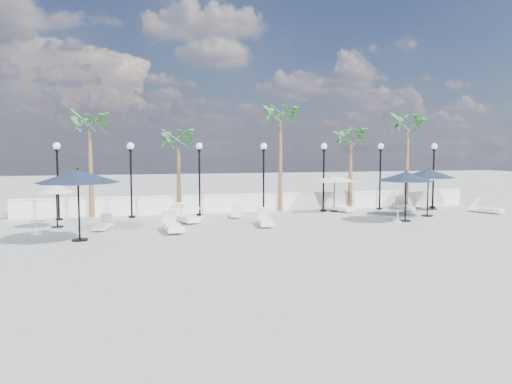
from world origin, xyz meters
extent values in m
plane|color=gray|center=(0.00, 0.00, 0.00)|extent=(100.00, 100.00, 0.00)
cube|color=white|center=(0.00, 7.50, 0.45)|extent=(26.00, 0.30, 0.90)
cube|color=white|center=(0.00, 7.50, 0.97)|extent=(26.00, 0.12, 0.08)
cylinder|color=black|center=(-10.50, 6.50, 0.05)|extent=(0.36, 0.36, 0.10)
cylinder|color=black|center=(-10.50, 6.50, 1.75)|extent=(0.10, 0.10, 3.50)
cylinder|color=black|center=(-10.50, 6.50, 3.45)|extent=(0.18, 0.18, 0.10)
sphere|color=white|center=(-10.50, 6.50, 3.66)|extent=(0.36, 0.36, 0.36)
cylinder|color=black|center=(-7.00, 6.50, 0.05)|extent=(0.36, 0.36, 0.10)
cylinder|color=black|center=(-7.00, 6.50, 1.75)|extent=(0.10, 0.10, 3.50)
cylinder|color=black|center=(-7.00, 6.50, 3.45)|extent=(0.18, 0.18, 0.10)
sphere|color=white|center=(-7.00, 6.50, 3.66)|extent=(0.36, 0.36, 0.36)
cylinder|color=black|center=(-3.50, 6.50, 0.05)|extent=(0.36, 0.36, 0.10)
cylinder|color=black|center=(-3.50, 6.50, 1.75)|extent=(0.10, 0.10, 3.50)
cylinder|color=black|center=(-3.50, 6.50, 3.45)|extent=(0.18, 0.18, 0.10)
sphere|color=white|center=(-3.50, 6.50, 3.66)|extent=(0.36, 0.36, 0.36)
cylinder|color=black|center=(0.00, 6.50, 0.05)|extent=(0.36, 0.36, 0.10)
cylinder|color=black|center=(0.00, 6.50, 1.75)|extent=(0.10, 0.10, 3.50)
cylinder|color=black|center=(0.00, 6.50, 3.45)|extent=(0.18, 0.18, 0.10)
sphere|color=white|center=(0.00, 6.50, 3.66)|extent=(0.36, 0.36, 0.36)
cylinder|color=black|center=(3.50, 6.50, 0.05)|extent=(0.36, 0.36, 0.10)
cylinder|color=black|center=(3.50, 6.50, 1.75)|extent=(0.10, 0.10, 3.50)
cylinder|color=black|center=(3.50, 6.50, 3.45)|extent=(0.18, 0.18, 0.10)
sphere|color=white|center=(3.50, 6.50, 3.66)|extent=(0.36, 0.36, 0.36)
cylinder|color=black|center=(7.00, 6.50, 0.05)|extent=(0.36, 0.36, 0.10)
cylinder|color=black|center=(7.00, 6.50, 1.75)|extent=(0.10, 0.10, 3.50)
cylinder|color=black|center=(7.00, 6.50, 3.45)|extent=(0.18, 0.18, 0.10)
sphere|color=white|center=(7.00, 6.50, 3.66)|extent=(0.36, 0.36, 0.36)
cylinder|color=black|center=(10.50, 6.50, 0.05)|extent=(0.36, 0.36, 0.10)
cylinder|color=black|center=(10.50, 6.50, 1.75)|extent=(0.10, 0.10, 3.50)
cylinder|color=black|center=(10.50, 6.50, 3.45)|extent=(0.18, 0.18, 0.10)
sphere|color=white|center=(10.50, 6.50, 3.66)|extent=(0.36, 0.36, 0.36)
cone|color=brown|center=(-9.00, 7.30, 2.20)|extent=(0.28, 0.28, 4.40)
cone|color=brown|center=(-4.50, 7.30, 1.80)|extent=(0.28, 0.28, 3.60)
cone|color=brown|center=(1.20, 7.30, 2.50)|extent=(0.28, 0.28, 5.00)
cone|color=brown|center=(5.50, 7.30, 1.90)|extent=(0.28, 0.28, 3.80)
cone|color=brown|center=(9.20, 7.30, 2.30)|extent=(0.28, 0.28, 4.60)
cube|color=white|center=(-4.59, 4.12, 0.17)|extent=(1.38, 2.16, 0.11)
cube|color=white|center=(-4.49, 3.87, 0.29)|extent=(1.10, 1.52, 0.11)
cube|color=white|center=(-4.89, 4.90, 0.58)|extent=(0.77, 0.68, 0.64)
cube|color=white|center=(-5.35, 1.56, 0.17)|extent=(0.86, 2.14, 0.11)
cube|color=white|center=(-5.33, 1.28, 0.29)|extent=(0.77, 1.46, 0.11)
cube|color=white|center=(-5.42, 2.41, 0.59)|extent=(0.69, 0.55, 0.65)
cube|color=white|center=(-8.23, 2.86, 0.13)|extent=(0.84, 1.66, 0.09)
cube|color=white|center=(-8.28, 2.65, 0.22)|extent=(0.70, 1.15, 0.09)
cube|color=white|center=(-8.10, 3.48, 0.45)|extent=(0.56, 0.47, 0.50)
cube|color=white|center=(-1.75, 5.41, 0.13)|extent=(0.91, 1.70, 0.09)
cube|color=white|center=(-1.80, 5.20, 0.23)|extent=(0.75, 1.18, 0.09)
cube|color=white|center=(-1.59, 6.04, 0.45)|extent=(0.58, 0.49, 0.50)
cube|color=white|center=(-1.12, 2.11, 0.15)|extent=(0.83, 1.87, 0.10)
cube|color=white|center=(-1.16, 1.87, 0.25)|extent=(0.72, 1.29, 0.10)
cube|color=white|center=(-1.03, 2.84, 0.51)|extent=(0.62, 0.50, 0.57)
cube|color=white|center=(8.14, 5.72, 0.16)|extent=(1.11, 2.06, 0.11)
cube|color=white|center=(8.08, 5.46, 0.28)|extent=(0.91, 1.43, 0.11)
cube|color=white|center=(8.33, 6.49, 0.55)|extent=(0.71, 0.60, 0.61)
cube|color=white|center=(4.31, 6.20, 0.15)|extent=(1.24, 1.95, 0.10)
cube|color=white|center=(4.40, 5.97, 0.26)|extent=(0.99, 1.38, 0.10)
cube|color=white|center=(4.04, 6.90, 0.52)|extent=(0.70, 0.62, 0.58)
cube|color=white|center=(11.93, 3.57, 0.14)|extent=(1.20, 1.85, 0.09)
cube|color=white|center=(12.02, 3.35, 0.25)|extent=(0.95, 1.31, 0.09)
cube|color=white|center=(11.66, 4.23, 0.49)|extent=(0.67, 0.59, 0.55)
cylinder|color=white|center=(-10.86, 2.43, 0.02)|extent=(0.43, 0.43, 0.03)
cylinder|color=white|center=(-10.86, 2.43, 0.26)|extent=(0.06, 0.06, 0.52)
cylinder|color=white|center=(-10.86, 2.43, 0.53)|extent=(0.56, 0.56, 0.03)
cylinder|color=white|center=(-3.53, 5.54, 0.02)|extent=(0.40, 0.40, 0.03)
cylinder|color=white|center=(-3.53, 5.54, 0.24)|extent=(0.06, 0.06, 0.48)
cylinder|color=white|center=(-3.53, 5.54, 0.49)|extent=(0.52, 0.52, 0.03)
cylinder|color=white|center=(5.52, 1.93, 0.02)|extent=(0.44, 0.44, 0.03)
cylinder|color=white|center=(5.52, 1.93, 0.26)|extent=(0.07, 0.07, 0.53)
cylinder|color=white|center=(5.52, 1.93, 0.54)|extent=(0.57, 0.57, 0.03)
cylinder|color=black|center=(-8.99, 0.40, 0.03)|extent=(0.61, 0.61, 0.07)
cylinder|color=black|center=(-8.99, 0.40, 1.34)|extent=(0.08, 0.08, 2.68)
cone|color=black|center=(-8.99, 0.40, 2.48)|extent=(3.17, 3.17, 0.49)
sphere|color=black|center=(-8.99, 0.40, 2.75)|extent=(0.09, 0.09, 0.09)
cylinder|color=black|center=(5.89, 1.87, 0.03)|extent=(0.55, 0.55, 0.06)
cylinder|color=black|center=(5.89, 1.87, 1.18)|extent=(0.07, 0.07, 2.37)
cone|color=black|center=(5.89, 1.87, 2.19)|extent=(2.76, 2.76, 0.44)
sphere|color=black|center=(5.89, 1.87, 2.44)|extent=(0.08, 0.08, 0.08)
cylinder|color=black|center=(7.99, 3.21, 0.03)|extent=(0.57, 0.57, 0.06)
cylinder|color=black|center=(7.99, 3.21, 1.22)|extent=(0.07, 0.07, 2.43)
cone|color=black|center=(7.99, 3.21, 2.25)|extent=(2.84, 2.84, 0.46)
sphere|color=black|center=(7.99, 3.21, 2.50)|extent=(0.08, 0.08, 0.08)
cylinder|color=black|center=(4.02, 6.20, 0.03)|extent=(0.45, 0.45, 0.05)
cylinder|color=black|center=(4.02, 6.20, 1.00)|extent=(0.06, 0.06, 1.99)
pyramid|color=#BBB295|center=(4.02, 6.20, 2.02)|extent=(4.41, 4.41, 0.30)
cylinder|color=black|center=(10.04, 5.77, 0.03)|extent=(0.48, 0.48, 0.06)
cylinder|color=black|center=(10.04, 5.77, 1.05)|extent=(0.07, 0.07, 2.10)
pyramid|color=#BBB295|center=(10.04, 5.77, 2.12)|extent=(4.56, 4.56, 0.33)
cylinder|color=black|center=(-10.27, 4.09, 0.03)|extent=(0.52, 0.52, 0.06)
cylinder|color=black|center=(-10.27, 4.09, 0.97)|extent=(0.06, 0.06, 1.94)
cone|color=#BBB295|center=(-10.27, 4.09, 1.77)|extent=(1.66, 1.66, 0.42)
sphere|color=black|center=(-10.27, 4.09, 2.01)|extent=(0.07, 0.07, 0.07)
camera|label=1|loc=(-7.11, -19.63, 3.54)|focal=35.00mm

